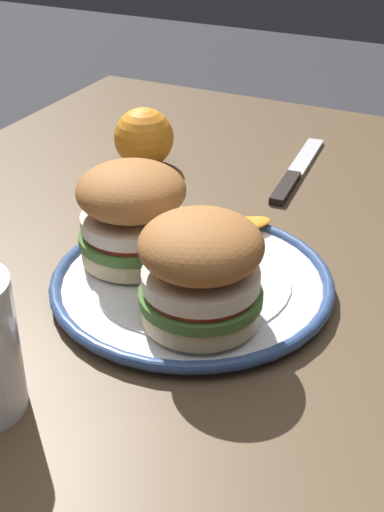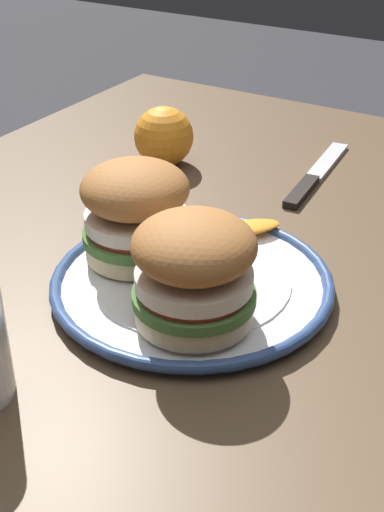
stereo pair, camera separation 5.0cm
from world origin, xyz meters
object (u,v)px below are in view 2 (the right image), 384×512
at_px(table_knife, 313,178).
at_px(whole_orange, 164,136).
at_px(dining_table, 130,400).
at_px(sandwich_half_left, 194,269).
at_px(dinner_plate, 192,283).
at_px(sandwich_half_right, 136,210).

bearing_deg(table_knife, whole_orange, -74.12).
bearing_deg(whole_orange, dining_table, 27.20).
bearing_deg(dining_table, sandwich_half_left, 105.34).
relative_size(dinner_plate, table_knife, 1.26).
height_order(sandwich_half_left, whole_orange, sandwich_half_left).
xyz_separation_m(whole_orange, table_knife, (-0.06, 0.20, -0.04)).
distance_m(dinner_plate, sandwich_half_left, 0.09).
bearing_deg(sandwich_half_right, whole_orange, -152.89).
bearing_deg(sandwich_half_right, sandwich_half_left, 58.27).
xyz_separation_m(dinner_plate, sandwich_half_left, (0.06, 0.04, 0.06)).
distance_m(sandwich_half_right, whole_orange, 0.27).
xyz_separation_m(sandwich_half_right, whole_orange, (-0.24, -0.12, -0.03)).
bearing_deg(sandwich_half_right, table_knife, 166.51).
xyz_separation_m(dinner_plate, table_knife, (-0.30, 0.00, -0.01)).
bearing_deg(table_knife, sandwich_half_right, -13.49).
bearing_deg(dining_table, whole_orange, -152.80).
bearing_deg(sandwich_half_right, dinner_plate, 84.21).
distance_m(whole_orange, table_knife, 0.21).
distance_m(sandwich_half_left, table_knife, 0.37).
bearing_deg(whole_orange, dinner_plate, 37.80).
bearing_deg(sandwich_half_left, sandwich_half_right, -121.73).
bearing_deg(whole_orange, sandwich_half_right, 27.11).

